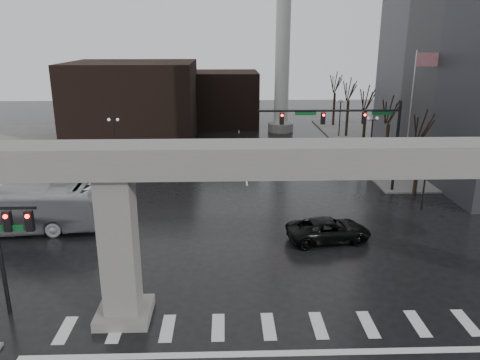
{
  "coord_description": "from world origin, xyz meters",
  "views": [
    {
      "loc": [
        -1.98,
        -20.15,
        13.29
      ],
      "look_at": [
        -1.07,
        8.09,
        4.5
      ],
      "focal_mm": 35.0,
      "sensor_mm": 36.0,
      "label": 1
    }
  ],
  "objects": [
    {
      "name": "lamp_right_1",
      "position": [
        13.5,
        28.0,
        3.47
      ],
      "size": [
        1.22,
        0.32,
        5.11
      ],
      "color": "black",
      "rests_on": "ground"
    },
    {
      "name": "lamp_right_2",
      "position": [
        13.5,
        42.0,
        3.47
      ],
      "size": [
        1.22,
        0.32,
        5.11
      ],
      "color": "black",
      "rests_on": "ground"
    },
    {
      "name": "tree_right_2",
      "position": [
        14.53,
        34.02,
        2.91
      ],
      "size": [
        1.1,
        1.63,
        7.85
      ],
      "color": "black",
      "rests_on": "ground"
    },
    {
      "name": "building_far_mid",
      "position": [
        -2.0,
        52.0,
        4.0
      ],
      "size": [
        10.0,
        10.0,
        8.0
      ],
      "primitive_type": "cube",
      "color": "black",
      "rests_on": "ground"
    },
    {
      "name": "tree_right_0",
      "position": [
        14.53,
        18.02,
        2.79
      ],
      "size": [
        1.09,
        1.58,
        7.5
      ],
      "color": "black",
      "rests_on": "ground"
    },
    {
      "name": "city_bus",
      "position": [
        -17.05,
        10.85,
        1.69
      ],
      "size": [
        12.23,
        3.37,
        3.38
      ],
      "primitive_type": "imported",
      "rotation": [
        0.0,
        0.0,
        1.62
      ],
      "color": "#B2B1B6",
      "rests_on": "ground"
    },
    {
      "name": "pickup_truck",
      "position": [
        4.91,
        8.57,
        0.78
      ],
      "size": [
        5.94,
        3.39,
        1.56
      ],
      "primitive_type": "imported",
      "rotation": [
        0.0,
        0.0,
        1.72
      ],
      "color": "black",
      "rests_on": "ground"
    },
    {
      "name": "sidewalk_nw",
      "position": [
        -26.0,
        36.0,
        0.07
      ],
      "size": [
        28.0,
        36.0,
        0.15
      ],
      "primitive_type": "cube",
      "color": "slate",
      "rests_on": "ground"
    },
    {
      "name": "ground",
      "position": [
        0.0,
        0.0,
        0.0
      ],
      "size": [
        160.0,
        160.0,
        0.0
      ],
      "primitive_type": "plane",
      "color": "black",
      "rests_on": "ground"
    },
    {
      "name": "tree_right_3",
      "position": [
        14.53,
        42.02,
        2.98
      ],
      "size": [
        1.11,
        1.66,
        8.02
      ],
      "color": "black",
      "rests_on": "ground"
    },
    {
      "name": "lamp_left_2",
      "position": [
        -13.5,
        42.0,
        3.47
      ],
      "size": [
        1.22,
        0.32,
        5.11
      ],
      "color": "black",
      "rests_on": "ground"
    },
    {
      "name": "smokestack",
      "position": [
        6.0,
        46.0,
        13.35
      ],
      "size": [
        3.6,
        3.6,
        30.0
      ],
      "color": "silver",
      "rests_on": "ground"
    },
    {
      "name": "elevated_guideway",
      "position": [
        1.26,
        0.0,
        6.88
      ],
      "size": [
        48.0,
        2.6,
        8.7
      ],
      "color": "gray",
      "rests_on": "ground"
    },
    {
      "name": "sidewalk_ne",
      "position": [
        26.0,
        36.0,
        0.07
      ],
      "size": [
        28.0,
        36.0,
        0.15
      ],
      "primitive_type": "cube",
      "color": "slate",
      "rests_on": "ground"
    },
    {
      "name": "tree_right_1",
      "position": [
        14.53,
        26.02,
        2.85
      ],
      "size": [
        1.09,
        1.61,
        7.67
      ],
      "color": "black",
      "rests_on": "ground"
    },
    {
      "name": "building_far_left",
      "position": [
        -14.0,
        42.0,
        5.0
      ],
      "size": [
        16.0,
        14.0,
        10.0
      ],
      "primitive_type": "cube",
      "color": "black",
      "rests_on": "ground"
    },
    {
      "name": "flagpole_assembly",
      "position": [
        15.29,
        22.0,
        7.53
      ],
      "size": [
        2.06,
        0.12,
        12.0
      ],
      "color": "silver",
      "rests_on": "ground"
    },
    {
      "name": "far_car",
      "position": [
        -5.49,
        26.19,
        0.79
      ],
      "size": [
        2.2,
        4.74,
        1.57
      ],
      "primitive_type": "imported",
      "rotation": [
        0.0,
        0.0,
        0.08
      ],
      "color": "black",
      "rests_on": "ground"
    },
    {
      "name": "tree_right_4",
      "position": [
        14.53,
        50.02,
        3.04
      ],
      "size": [
        1.12,
        1.69,
        8.19
      ],
      "color": "black",
      "rests_on": "ground"
    },
    {
      "name": "signal_left_pole",
      "position": [
        -12.25,
        0.5,
        4.07
      ],
      "size": [
        2.3,
        0.3,
        6.0
      ],
      "color": "black",
      "rests_on": "ground"
    },
    {
      "name": "signal_mast_arm",
      "position": [
        8.99,
        18.8,
        5.83
      ],
      "size": [
        12.12,
        0.43,
        8.0
      ],
      "color": "black",
      "rests_on": "ground"
    },
    {
      "name": "lamp_left_0",
      "position": [
        -13.5,
        14.0,
        3.47
      ],
      "size": [
        1.22,
        0.32,
        5.11
      ],
      "color": "black",
      "rests_on": "ground"
    },
    {
      "name": "lamp_left_1",
      "position": [
        -13.5,
        28.0,
        3.47
      ],
      "size": [
        1.22,
        0.32,
        5.11
      ],
      "color": "black",
      "rests_on": "ground"
    },
    {
      "name": "lamp_right_0",
      "position": [
        13.5,
        14.0,
        3.47
      ],
      "size": [
        1.22,
        0.32,
        5.11
      ],
      "color": "black",
      "rests_on": "ground"
    }
  ]
}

